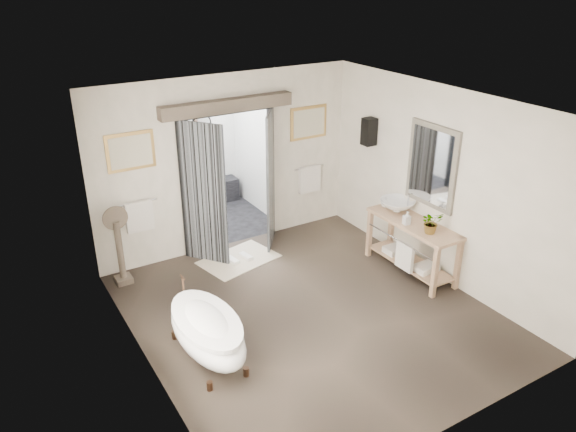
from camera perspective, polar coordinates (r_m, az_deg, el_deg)
The scene contains 13 objects.
ground_plane at distance 7.89m, azimuth 2.29°, elevation -9.85°, with size 5.00×5.00×0.00m, color #4E4236.
room_shell at distance 6.90m, azimuth 2.87°, elevation 2.40°, with size 4.52×5.02×2.91m.
shower_room at distance 10.69m, azimuth -9.49°, elevation 4.77°, with size 2.22×2.01×2.51m.
back_wall_dressing at distance 9.01m, azimuth -5.68°, elevation 5.69°, with size 3.82×0.73×2.52m.
clawfoot_tub at distance 6.98m, azimuth -8.22°, elevation -11.48°, with size 0.71×1.58×0.77m.
vanity at distance 8.82m, azimuth 12.41°, elevation -2.68°, with size 0.57×1.60×0.85m.
pedestal_mirror at distance 8.69m, azimuth -16.72°, elevation -3.38°, with size 0.37×0.24×1.25m.
rug at distance 9.22m, azimuth -5.01°, elevation -4.41°, with size 1.20×0.80×0.01m, color beige.
slippers at distance 9.19m, azimuth -4.98°, elevation -4.28°, with size 0.40×0.28×0.05m.
basin at distance 8.98m, azimuth 11.05°, elevation 1.05°, with size 0.56×0.56×0.19m, color white.
plant at distance 8.34m, azimuth 14.37°, elevation -0.64°, with size 0.30×0.26×0.33m, color gray.
soap_bottle_a at distance 8.55m, azimuth 11.98°, elevation -0.19°, with size 0.10×0.10×0.21m, color gray.
soap_bottle_b at distance 9.11m, azimuth 9.86°, elevation 1.40°, with size 0.13×0.13×0.17m, color gray.
Camera 1 is at (-3.64, -5.41, 4.45)m, focal length 35.00 mm.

